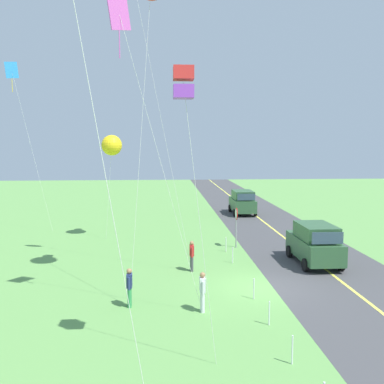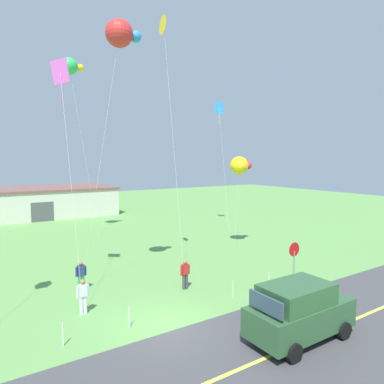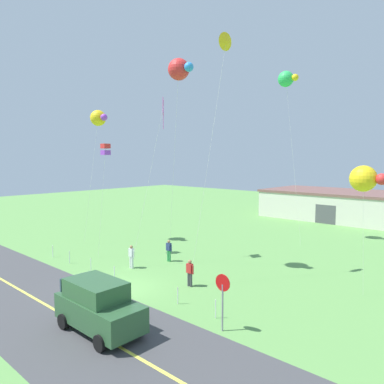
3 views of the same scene
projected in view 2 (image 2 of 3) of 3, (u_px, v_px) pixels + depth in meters
ground_plane at (168, 326)px, 14.57m from camera, size 120.00×120.00×0.10m
asphalt_road at (228, 374)px, 11.23m from camera, size 120.00×7.00×0.00m
road_centre_stripe at (228, 374)px, 11.22m from camera, size 120.00×0.16×0.00m
car_suv_foreground at (299, 311)px, 13.31m from camera, size 4.40×2.12×2.24m
stop_sign at (294, 256)px, 18.48m from camera, size 0.76×0.08×2.56m
person_adult_near at (185, 273)px, 18.56m from camera, size 0.58×0.22×1.60m
person_adult_companion at (81, 275)px, 18.35m from camera, size 0.58×0.22×1.60m
person_child_watcher at (83, 295)px, 15.55m from camera, size 0.58×0.22×1.60m
kite_red_low at (164, 26)px, 19.84m from camera, size 0.55×3.42×15.20m
kite_blue_mid at (120, 34)px, 17.52m from camera, size 3.22×1.66×14.02m
kite_yellow_high at (61, 76)px, 17.12m from camera, size 0.79×3.47×11.97m
kite_pink_drift at (240, 166)px, 26.51m from camera, size 1.90×1.40×7.20m
kite_orange_near at (219, 111)px, 34.59m from camera, size 1.12×3.27×12.73m
kite_purple_back at (70, 66)px, 28.53m from camera, size 2.73×1.40×15.32m
warehouse_distant at (35, 202)px, 42.88m from camera, size 18.36×10.20×3.50m
fence_post_2 at (63, 335)px, 12.89m from camera, size 0.05×0.05×0.90m
fence_post_3 at (129, 317)px, 14.33m from camera, size 0.05×0.05×0.90m
fence_post_4 at (233, 290)px, 17.35m from camera, size 0.05×0.05×0.90m
fence_post_5 at (269, 280)px, 18.72m from camera, size 0.05×0.05×0.90m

